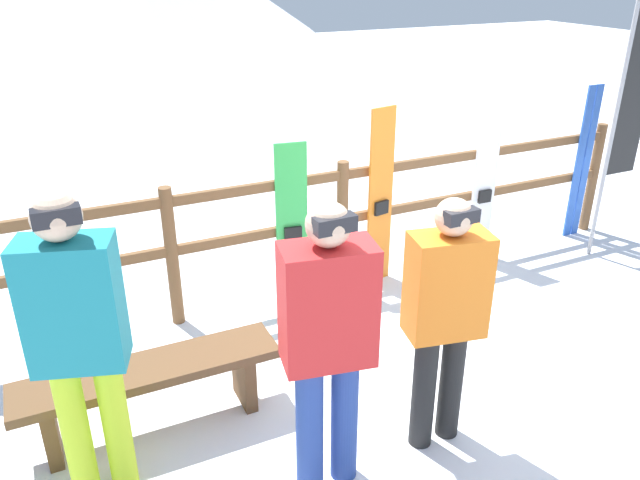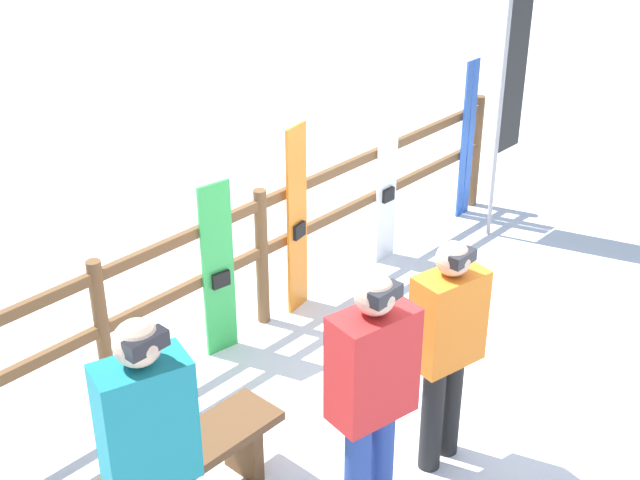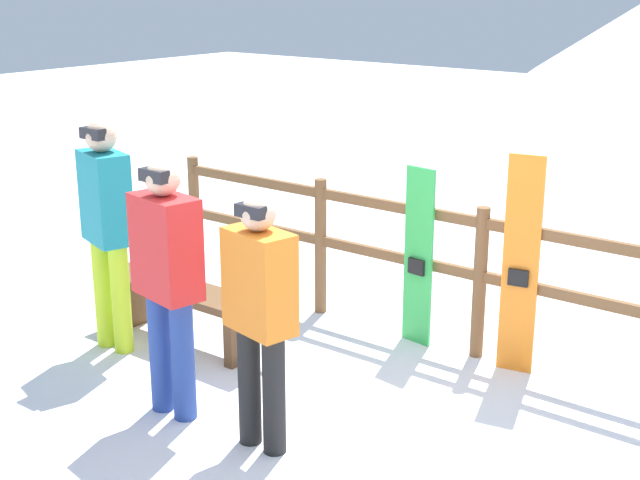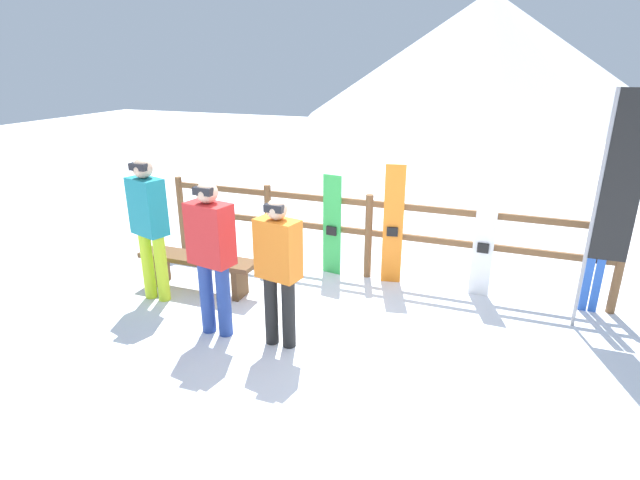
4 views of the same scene
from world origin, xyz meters
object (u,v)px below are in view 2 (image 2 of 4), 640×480
(snowboard_orange, at_px, (297,221))
(rental_flag, at_px, (511,74))
(bench, at_px, (166,478))
(person_teal, at_px, (150,449))
(snowboard_green, at_px, (218,271))
(person_red, at_px, (372,391))
(person_orange, at_px, (447,341))
(snowboard_white, at_px, (386,187))
(ski_pair_blue, at_px, (467,140))

(snowboard_orange, distance_m, rental_flag, 2.48)
(bench, height_order, rental_flag, rental_flag)
(person_teal, height_order, snowboard_green, person_teal)
(snowboard_orange, height_order, rental_flag, rental_flag)
(person_red, bearing_deg, snowboard_orange, 53.36)
(person_orange, distance_m, rental_flag, 3.45)
(person_orange, distance_m, snowboard_green, 1.96)
(bench, xyz_separation_m, snowboard_white, (3.39, 1.12, 0.36))
(ski_pair_blue, bearing_deg, bench, -166.41)
(snowboard_green, xyz_separation_m, snowboard_orange, (0.84, 0.00, 0.10))
(person_teal, relative_size, snowboard_white, 1.24)
(ski_pair_blue, bearing_deg, rental_flag, -98.08)
(person_red, xyz_separation_m, person_orange, (0.74, 0.03, -0.06))
(person_red, height_order, person_orange, person_red)
(rental_flag, bearing_deg, snowboard_white, 159.90)
(person_red, relative_size, ski_pair_blue, 1.07)
(bench, bearing_deg, rental_flag, 8.50)
(person_teal, height_order, rental_flag, rental_flag)
(snowboard_green, bearing_deg, snowboard_white, 0.00)
(person_orange, xyz_separation_m, ski_pair_blue, (3.10, 1.95, -0.12))
(person_red, height_order, snowboard_orange, person_red)
(ski_pair_blue, distance_m, rental_flag, 0.88)
(snowboard_green, bearing_deg, person_orange, -86.61)
(person_orange, xyz_separation_m, rental_flag, (3.04, 1.51, 0.64))
(snowboard_white, bearing_deg, snowboard_orange, 179.99)
(bench, distance_m, rental_flag, 4.77)
(person_teal, xyz_separation_m, rental_flag, (4.92, 1.08, 0.53))
(bench, xyz_separation_m, person_teal, (-0.35, -0.40, 0.67))
(bench, xyz_separation_m, ski_pair_blue, (4.63, 1.12, 0.44))
(person_orange, height_order, snowboard_green, person_orange)
(person_red, height_order, snowboard_white, person_red)
(snowboard_green, relative_size, snowboard_orange, 0.88)
(person_red, relative_size, person_orange, 1.07)
(snowboard_green, distance_m, snowboard_white, 1.97)
(bench, height_order, snowboard_green, snowboard_green)
(bench, relative_size, person_teal, 0.90)
(snowboard_white, height_order, ski_pair_blue, ski_pair_blue)
(person_orange, distance_m, snowboard_orange, 2.08)
(snowboard_white, distance_m, ski_pair_blue, 1.25)
(snowboard_orange, relative_size, ski_pair_blue, 1.01)
(person_teal, height_order, snowboard_orange, person_teal)
(snowboard_green, relative_size, ski_pair_blue, 0.88)
(bench, height_order, person_teal, person_teal)
(bench, relative_size, person_orange, 1.01)
(bench, xyz_separation_m, snowboard_orange, (2.25, 1.12, 0.44))
(snowboard_orange, xyz_separation_m, rental_flag, (2.32, -0.43, 0.76))
(person_teal, distance_m, snowboard_white, 4.05)
(snowboard_orange, bearing_deg, person_red, -126.64)
(snowboard_green, relative_size, snowboard_white, 0.98)
(bench, relative_size, ski_pair_blue, 1.00)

